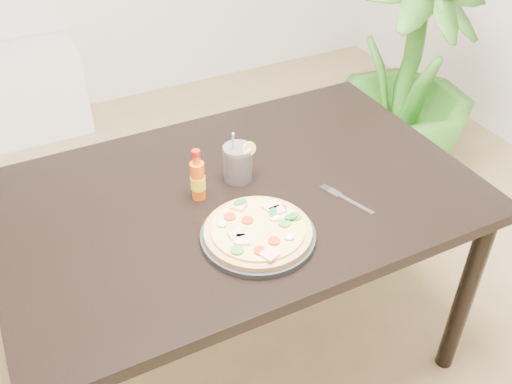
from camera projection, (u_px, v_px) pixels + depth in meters
name	position (u px, v px, depth m)	size (l,w,h in m)	color
floor	(254.00, 371.00, 2.07)	(4.50, 4.50, 0.00)	#9E7A51
dining_table	(238.00, 213.00, 1.75)	(1.40, 0.90, 0.75)	black
plate	(258.00, 236.00, 1.53)	(0.31, 0.31, 0.02)	black
pizza	(258.00, 230.00, 1.52)	(0.29, 0.29, 0.03)	tan
hot_sauce_bottle	(198.00, 179.00, 1.63)	(0.05, 0.05, 0.16)	#E9520D
cola_cup	(238.00, 164.00, 1.71)	(0.09, 0.09, 0.18)	black
fork	(345.00, 198.00, 1.66)	(0.08, 0.18, 0.00)	silver
houseplant	(407.00, 76.00, 2.63)	(0.67, 0.67, 1.20)	#2F6F1D
plant_pot	(392.00, 163.00, 2.93)	(0.28, 0.28, 0.22)	brown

